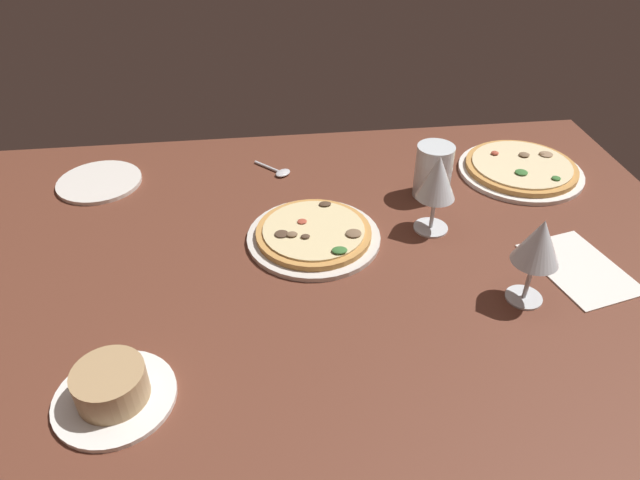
% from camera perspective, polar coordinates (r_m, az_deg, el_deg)
% --- Properties ---
extents(dining_table, '(1.50, 1.10, 0.04)m').
position_cam_1_polar(dining_table, '(1.07, 0.66, -3.50)').
color(dining_table, brown).
rests_on(dining_table, ground).
extents(pizza_main, '(0.26, 0.26, 0.03)m').
position_cam_1_polar(pizza_main, '(1.12, -0.62, 0.55)').
color(pizza_main, silver).
rests_on(pizza_main, dining_table).
extents(pizza_side, '(0.28, 0.28, 0.03)m').
position_cam_1_polar(pizza_side, '(1.42, 19.38, 6.73)').
color(pizza_side, white).
rests_on(pizza_side, dining_table).
extents(ramekin_on_saucer, '(0.17, 0.17, 0.06)m').
position_cam_1_polar(ramekin_on_saucer, '(0.88, -20.01, -13.74)').
color(ramekin_on_saucer, white).
rests_on(ramekin_on_saucer, dining_table).
extents(wine_glass_far, '(0.08, 0.08, 0.16)m').
position_cam_1_polar(wine_glass_far, '(0.98, 20.97, -0.38)').
color(wine_glass_far, silver).
rests_on(wine_glass_far, dining_table).
extents(wine_glass_near, '(0.08, 0.08, 0.16)m').
position_cam_1_polar(wine_glass_near, '(1.12, 11.61, 5.91)').
color(wine_glass_near, silver).
rests_on(wine_glass_near, dining_table).
extents(water_glass, '(0.08, 0.08, 0.12)m').
position_cam_1_polar(water_glass, '(1.26, 11.19, 6.51)').
color(water_glass, silver).
rests_on(water_glass, dining_table).
extents(side_plate, '(0.19, 0.19, 0.01)m').
position_cam_1_polar(side_plate, '(1.39, -21.12, 5.42)').
color(side_plate, silver).
rests_on(side_plate, dining_table).
extents(paper_menu, '(0.18, 0.22, 0.00)m').
position_cam_1_polar(paper_menu, '(1.16, 24.41, -2.59)').
color(paper_menu, white).
rests_on(paper_menu, dining_table).
extents(spoon, '(0.09, 0.09, 0.01)m').
position_cam_1_polar(spoon, '(1.35, -4.11, 6.83)').
color(spoon, silver).
rests_on(spoon, dining_table).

